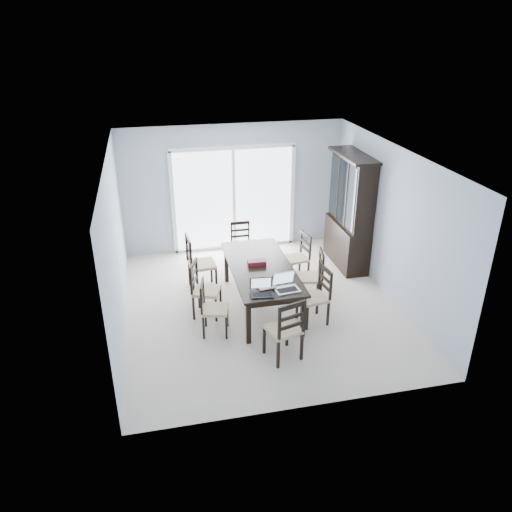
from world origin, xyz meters
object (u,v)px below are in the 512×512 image
object	(u,v)px
chair_left_near	(209,302)
cell_phone	(272,290)
dining_table	(261,271)
chair_end_far	(241,240)
chair_end_near	(287,324)
game_box	(257,263)
china_hutch	(350,212)
chair_left_mid	(201,283)
chair_right_mid	(315,271)
hot_tub	(213,211)
laptop_silver	(287,287)
laptop_dark	(262,291)
chair_right_far	(300,251)
chair_left_far	(196,258)
chair_right_near	(319,290)

from	to	relation	value
chair_left_near	cell_phone	distance (m)	0.97
dining_table	chair_end_far	bearing A→B (deg)	90.71
chair_left_near	chair_end_near	world-z (taller)	chair_end_near
chair_end_near	game_box	size ratio (longest dim) A/B	3.81
china_hutch	chair_left_mid	world-z (taller)	china_hutch
cell_phone	game_box	xyz separation A→B (m)	(-0.03, 0.89, 0.03)
china_hutch	chair_right_mid	bearing A→B (deg)	-131.30
chair_right_mid	chair_end_far	xyz separation A→B (m)	(-0.97, 1.61, -0.02)
chair_left_mid	hot_tub	size ratio (longest dim) A/B	0.55
cell_phone	game_box	size ratio (longest dim) A/B	0.37
china_hutch	game_box	world-z (taller)	china_hutch
laptop_silver	laptop_dark	bearing A→B (deg)	-179.72
chair_right_mid	chair_end_near	world-z (taller)	chair_end_near
china_hutch	chair_right_far	size ratio (longest dim) A/B	2.13
china_hutch	chair_end_near	distance (m)	3.46
chair_end_far	chair_right_mid	bearing A→B (deg)	120.84
chair_left_mid	chair_end_near	world-z (taller)	chair_end_near
chair_left_far	laptop_dark	xyz separation A→B (m)	(0.79, -1.71, 0.17)
dining_table	cell_phone	world-z (taller)	cell_phone
chair_left_near	chair_end_far	xyz separation A→B (m)	(0.92, 2.23, -0.00)
chair_left_mid	hot_tub	xyz separation A→B (m)	(0.71, 3.65, -0.14)
game_box	chair_right_mid	bearing A→B (deg)	-3.23
chair_right_far	cell_phone	distance (m)	1.92
dining_table	china_hutch	world-z (taller)	china_hutch
dining_table	chair_right_far	distance (m)	1.26
chair_left_near	chair_right_near	world-z (taller)	chair_right_near
chair_left_far	laptop_silver	bearing A→B (deg)	31.23
chair_left_near	cell_phone	bearing A→B (deg)	89.45
dining_table	chair_end_far	distance (m)	1.64
game_box	chair_left_far	bearing A→B (deg)	142.25
chair_right_mid	laptop_dark	world-z (taller)	chair_right_mid
china_hutch	chair_right_mid	size ratio (longest dim) A/B	2.09
chair_end_near	chair_end_far	size ratio (longest dim) A/B	1.13
chair_end_near	game_box	xyz separation A→B (m)	(-0.07, 1.61, 0.18)
dining_table	laptop_dark	distance (m)	0.94
chair_left_near	laptop_dark	distance (m)	0.85
chair_right_mid	laptop_dark	size ratio (longest dim) A/B	2.97
laptop_dark	chair_left_mid	bearing A→B (deg)	138.12
china_hutch	laptop_dark	xyz separation A→B (m)	(-2.22, -2.16, -0.27)
chair_right_near	hot_tub	distance (m)	4.39
chair_right_near	laptop_dark	world-z (taller)	chair_right_near
chair_right_mid	laptop_dark	distance (m)	1.49
hot_tub	cell_phone	bearing A→B (deg)	-86.48
chair_left_mid	game_box	world-z (taller)	chair_left_mid
dining_table	laptop_silver	bearing A→B (deg)	-77.02
dining_table	china_hutch	distance (m)	2.41
chair_end_far	laptop_silver	size ratio (longest dim) A/B	2.58
dining_table	chair_right_near	distance (m)	1.02
chair_right_far	dining_table	bearing A→B (deg)	121.45
chair_left_far	chair_end_near	distance (m)	2.54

